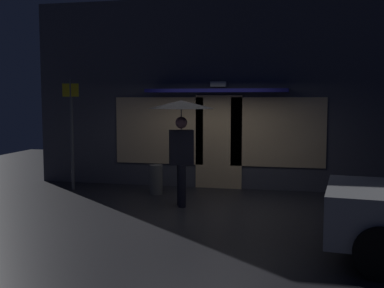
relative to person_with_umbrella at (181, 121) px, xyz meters
name	(u,v)px	position (x,y,z in m)	size (l,w,h in m)	color
ground_plane	(201,209)	(0.43, -0.18, -1.68)	(18.00, 18.00, 0.00)	#26262B
building_facade	(220,95)	(0.43, 2.16, 0.53)	(9.12, 1.00, 4.46)	#4C4C56
person_with_umbrella	(181,121)	(0.00, 0.00, 0.00)	(1.28, 1.28, 2.09)	black
street_sign_post	(72,128)	(-2.88, 1.13, -0.23)	(0.40, 0.07, 2.56)	#595B60
sidewalk_bollard	(156,180)	(-0.82, 1.01, -1.35)	(0.29, 0.29, 0.66)	slate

